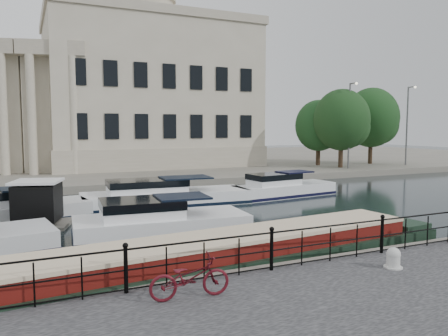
# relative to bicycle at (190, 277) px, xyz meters

# --- Properties ---
(ground_plane) EXTENTS (160.00, 160.00, 0.00)m
(ground_plane) POSITION_rel_bicycle_xyz_m (2.74, 3.20, -1.04)
(ground_plane) COLOR black
(ground_plane) RESTS_ON ground
(far_bank) EXTENTS (120.00, 42.00, 0.55)m
(far_bank) POSITION_rel_bicycle_xyz_m (2.74, 42.20, -0.77)
(far_bank) COLOR #6B665B
(far_bank) RESTS_ON ground_plane
(railing) EXTENTS (24.14, 0.14, 1.22)m
(railing) POSITION_rel_bicycle_xyz_m (2.74, 0.95, 0.16)
(railing) COLOR black
(railing) RESTS_ON near_quay
(civic_building) EXTENTS (53.55, 31.84, 16.85)m
(civic_building) POSITION_rel_bicycle_xyz_m (1.74, 37.90, 5.99)
(civic_building) COLOR #ADA38C
(civic_building) RESTS_ON far_bank
(lamp_posts) EXTENTS (8.24, 1.55, 8.07)m
(lamp_posts) POSITION_rel_bicycle_xyz_m (28.74, 23.89, 3.76)
(lamp_posts) COLOR #59595B
(lamp_posts) RESTS_ON far_bank
(bicycle) EXTENTS (1.93, 0.83, 0.99)m
(bicycle) POSITION_rel_bicycle_xyz_m (0.00, 0.00, 0.00)
(bicycle) COLOR #4D0D16
(bicycle) RESTS_ON near_quay
(mooring_bollard) EXTENTS (0.52, 0.52, 0.58)m
(mooring_bollard) POSITION_rel_bicycle_xyz_m (5.95, -0.30, -0.22)
(mooring_bollard) COLOR beige
(mooring_bollard) RESTS_ON near_quay
(narrowboat) EXTENTS (17.33, 3.80, 1.62)m
(narrowboat) POSITION_rel_bicycle_xyz_m (2.10, 2.64, -0.68)
(narrowboat) COLOR black
(narrowboat) RESTS_ON ground_plane
(harbour_hut) EXTENTS (3.26, 2.96, 2.17)m
(harbour_hut) POSITION_rel_bicycle_xyz_m (-2.91, 11.98, -0.09)
(harbour_hut) COLOR #6B665B
(harbour_hut) RESTS_ON ground_plane
(cabin_cruisers) EXTENTS (27.14, 10.76, 1.99)m
(cabin_cruisers) POSITION_rel_bicycle_xyz_m (0.57, 11.77, -0.68)
(cabin_cruisers) COLOR silver
(cabin_cruisers) RESTS_ON ground_plane
(trees) EXTENTS (11.52, 8.12, 8.14)m
(trees) POSITION_rel_bicycle_xyz_m (27.21, 26.33, 3.95)
(trees) COLOR black
(trees) RESTS_ON far_bank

